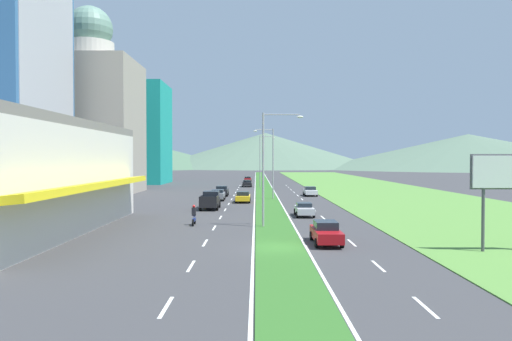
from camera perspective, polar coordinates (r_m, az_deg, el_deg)
name	(u,v)px	position (r m, az deg, el deg)	size (l,w,h in m)	color
ground_plane	(279,248)	(32.20, 2.71, -9.08)	(600.00, 600.00, 0.00)	#38383A
grass_median	(263,190)	(91.83, 0.87, -2.27)	(3.20, 240.00, 0.06)	#2D6023
grass_verge_right	(372,190)	(94.45, 13.48, -2.20)	(24.00, 240.00, 0.06)	#518438
lane_dash_left_1	(165,307)	(20.12, -10.62, -15.49)	(0.16, 2.80, 0.01)	silver
lane_dash_left_2	(190,266)	(27.11, -7.75, -11.07)	(0.16, 2.80, 0.01)	silver
lane_dash_left_3	(204,243)	(34.23, -6.11, -8.45)	(0.16, 2.80, 0.01)	silver
lane_dash_left_4	(213,228)	(41.41, -5.04, -6.74)	(0.16, 2.80, 0.01)	silver
lane_dash_left_5	(220,217)	(48.63, -4.30, -5.53)	(0.16, 2.80, 0.01)	silver
lane_dash_left_6	(224,210)	(55.87, -3.75, -4.63)	(0.16, 2.80, 0.01)	silver
lane_dash_left_7	(228,204)	(63.13, -3.33, -3.94)	(0.16, 2.80, 0.01)	silver
lane_dash_left_8	(231,199)	(70.39, -2.99, -3.39)	(0.16, 2.80, 0.01)	silver
lane_dash_left_9	(233,195)	(77.66, -2.72, -2.95)	(0.16, 2.80, 0.01)	silver
lane_dash_left_10	(235,192)	(84.94, -2.49, -2.58)	(0.16, 2.80, 0.01)	silver
lane_dash_left_11	(237,190)	(92.22, -2.31, -2.27)	(0.16, 2.80, 0.01)	silver
lane_dash_left_12	(238,187)	(99.51, -2.14, -2.00)	(0.16, 2.80, 0.01)	silver
lane_dash_left_13	(239,185)	(106.80, -2.00, -1.77)	(0.16, 2.80, 0.01)	silver
lane_dash_right_1	(424,307)	(20.90, 19.15, -14.90)	(0.16, 2.80, 0.01)	silver
lane_dash_right_2	(377,266)	(27.69, 14.07, -10.83)	(0.16, 2.80, 0.01)	silver
lane_dash_right_3	(351,243)	(34.69, 11.08, -8.34)	(0.16, 2.80, 0.01)	silver
lane_dash_right_4	(334,228)	(41.79, 9.13, -6.67)	(0.16, 2.80, 0.01)	silver
lane_dash_right_5	(322,217)	(48.96, 7.75, -5.49)	(0.16, 2.80, 0.01)	silver
lane_dash_right_6	(313,210)	(56.15, 6.73, -4.61)	(0.16, 2.80, 0.01)	silver
lane_dash_right_7	(306,204)	(63.38, 5.94, -3.92)	(0.16, 2.80, 0.01)	silver
lane_dash_right_8	(301,199)	(70.62, 5.32, -3.38)	(0.16, 2.80, 0.01)	silver
lane_dash_right_9	(297,195)	(77.87, 4.81, -2.94)	(0.16, 2.80, 0.01)	silver
lane_dash_right_10	(293,192)	(85.13, 4.39, -2.57)	(0.16, 2.80, 0.01)	silver
lane_dash_right_11	(290,190)	(92.40, 4.03, -2.26)	(0.16, 2.80, 0.01)	silver
lane_dash_right_12	(288,187)	(99.67, 3.73, -2.00)	(0.16, 2.80, 0.01)	silver
lane_dash_right_13	(285,185)	(106.95, 3.47, -1.77)	(0.16, 2.80, 0.01)	silver
edge_line_median_left	(254,190)	(91.82, -0.22, -2.28)	(0.16, 240.00, 0.01)	silver
edge_line_median_right	(273,190)	(91.88, 1.96, -2.28)	(0.16, 240.00, 0.01)	silver
domed_building	(90,117)	(88.11, -18.97, 5.93)	(15.59, 15.59, 31.85)	#9E9384
midrise_colored	(133,134)	(119.86, -14.21, 4.19)	(15.50, 15.50, 23.69)	teal
hill_far_left	(95,149)	(335.86, -18.40, 2.42)	(189.85, 189.85, 24.96)	#47664C
hill_far_center	(264,150)	(323.04, 1.00, 2.38)	(152.85, 152.85, 23.24)	#516B56
hill_far_right	(467,152)	(314.63, 23.54, 2.06)	(183.95, 183.95, 20.62)	#516B56
street_lamp_near	(267,161)	(41.47, 1.28, 1.12)	(3.52, 0.28, 9.79)	#99999E
street_lamp_mid	(270,159)	(70.37, 1.68, 1.36)	(2.97, 0.49, 10.23)	#99999E
street_lamp_far	(261,158)	(99.29, 0.55, 1.47)	(3.12, 0.28, 10.58)	#99999E
billboard_roadside	(510,177)	(34.08, 27.71, -0.71)	(5.08, 0.28, 6.15)	#4C4C51
car_0	(303,209)	(49.86, 5.58, -4.54)	(1.85, 4.43, 1.36)	#B2B2B7
car_1	(221,191)	(76.61, -4.15, -2.41)	(2.04, 4.37, 1.60)	black
car_2	(309,191)	(77.13, 6.28, -2.43)	(2.02, 4.43, 1.47)	silver
car_3	(242,197)	(65.31, -1.65, -3.11)	(2.03, 4.47, 1.47)	yellow
car_4	(246,183)	(102.01, -1.15, -1.50)	(1.97, 4.71, 1.42)	black
car_5	(325,232)	(33.94, 8.12, -7.21)	(1.89, 4.78, 1.55)	maroon
car_6	(247,179)	(121.48, -1.08, -1.03)	(1.85, 4.80, 1.47)	maroon
car_7	(217,195)	(68.49, -4.62, -2.87)	(1.98, 4.38, 1.54)	slate
pickup_truck_0	(209,200)	(57.10, -5.49, -3.52)	(2.18, 5.40, 2.00)	black
motorcycle_rider	(193,217)	(43.25, -7.41, -5.41)	(0.36, 2.00, 1.80)	black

